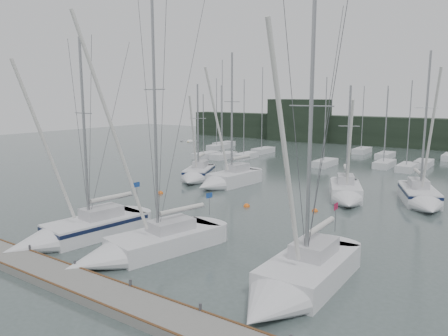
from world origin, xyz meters
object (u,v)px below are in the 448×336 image
Objects in this scene: sailboat_near_right at (292,284)px; sailboat_mid_a at (196,175)px; sailboat_near_left at (71,233)px; buoy_b at (315,211)px; sailboat_mid_c at (346,195)px; buoy_a at (247,207)px; sailboat_mid_d at (422,199)px; sailboat_mid_b at (225,180)px; sailboat_near_center at (134,249)px; buoy_c at (160,194)px.

sailboat_near_right is 27.18m from sailboat_mid_a.
buoy_b is (9.43, 15.22, -0.56)m from sailboat_near_left.
buoy_a is at bearing -156.84° from sailboat_mid_c.
sailboat_mid_d is 28.51× the size of buoy_b.
sailboat_mid_b is 29.68× the size of buoy_b.
buoy_a is (4.32, 13.43, -0.56)m from sailboat_near_left.
sailboat_near_center reaches higher than buoy_a.
sailboat_near_center is 15.47m from buoy_b.
sailboat_mid_c is at bearing 24.08° from buoy_c.
sailboat_near_right is at bearing -70.71° from buoy_b.
sailboat_mid_c is 0.79× the size of sailboat_mid_d.
buoy_a is 1.13× the size of buoy_b.
sailboat_near_right is at bearing 12.13° from sailboat_near_left.
sailboat_mid_d is (1.54, 20.56, 0.04)m from sailboat_near_right.
sailboat_mid_c is (16.02, 0.14, -0.01)m from sailboat_mid_a.
sailboat_near_left is at bearing -70.19° from buoy_c.
sailboat_mid_a is at bearing 132.86° from sailboat_near_center.
sailboat_mid_a is 11.70m from buoy_a.
sailboat_near_left is 1.00× the size of sailboat_mid_d.
sailboat_mid_b is 7.90m from buoy_a.
sailboat_mid_d is at bearing 44.98° from buoy_b.
sailboat_near_right reaches higher than sailboat_mid_a.
buoy_a is (-0.79, 13.05, -0.51)m from sailboat_near_center.
sailboat_near_right is 1.09× the size of sailboat_mid_d.
sailboat_mid_b is 6.61m from buoy_c.
buoy_b is (-0.92, -4.42, -0.58)m from sailboat_mid_c.
sailboat_mid_d reaches higher than sailboat_mid_c.
buoy_a reaches higher than buoy_c.
sailboat_near_center reaches higher than sailboat_near_left.
sailboat_near_left is 18.78m from sailboat_mid_b.
buoy_c is (-19.02, 11.80, -0.57)m from sailboat_near_right.
sailboat_mid_a is 4.22m from sailboat_mid_b.
sailboat_mid_b reaches higher than buoy_c.
sailboat_near_left reaches higher than buoy_c.
sailboat_mid_c is (11.87, 0.92, -0.05)m from sailboat_mid_b.
sailboat_mid_a is 0.78× the size of sailboat_mid_b.
sailboat_mid_b is at bearing -34.76° from sailboat_mid_a.
sailboat_mid_b reaches higher than sailboat_near_left.
buoy_a is (5.84, -5.29, -0.63)m from sailboat_mid_b.
sailboat_mid_a is 15.70m from buoy_b.
buoy_c is at bearing -178.57° from sailboat_mid_c.
sailboat_mid_c reaches higher than buoy_a.
sailboat_near_right is 18.94m from sailboat_mid_c.
sailboat_mid_b is at bearing 168.02° from sailboat_mid_d.
sailboat_near_left reaches higher than buoy_a.
sailboat_mid_d reaches higher than sailboat_near_left.
sailboat_mid_b is at bearing 123.32° from sailboat_near_center.
sailboat_mid_c is 20.63× the size of buoy_c.
sailboat_near_right is at bearing 18.05° from sailboat_near_center.
sailboat_mid_d reaches higher than buoy_c.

